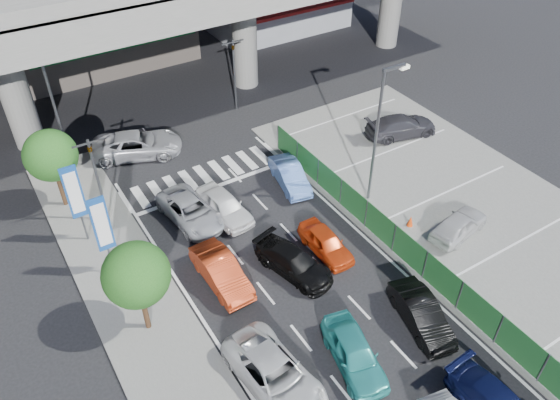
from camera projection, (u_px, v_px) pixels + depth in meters
ground at (331, 322)px, 24.32m from camera, size 120.00×120.00×0.00m
parking_lot at (470, 213)px, 30.14m from camera, size 12.00×28.00×0.06m
sidewalk_left at (149, 327)px, 24.05m from camera, size 4.00×30.00×0.12m
fence_run at (408, 250)px, 26.59m from camera, size 0.16×22.00×1.80m
traffic_light_left at (93, 161)px, 27.20m from camera, size 1.60×1.24×5.20m
traffic_light_right at (234, 57)px, 36.62m from camera, size 1.60×1.24×5.20m
street_lamp_right at (380, 126)px, 28.22m from camera, size 1.65×0.22×8.00m
street_lamp_left at (55, 97)px, 30.57m from camera, size 1.65×0.22×8.00m
signboard_near at (102, 227)px, 24.70m from camera, size 0.80×0.14×4.70m
signboard_far at (75, 195)px, 26.51m from camera, size 0.80×0.14×4.70m
tree_near at (136, 275)px, 21.95m from camera, size 2.80×2.80×4.80m
tree_far at (51, 156)px, 28.53m from camera, size 2.80×2.80×4.80m
sedan_white_mid_left at (275, 374)px, 21.49m from camera, size 2.73×5.15×1.38m
taxi_teal_mid at (354, 353)px, 22.26m from camera, size 2.50×4.31×1.38m
hatch_black_mid_right at (421, 314)px, 23.86m from camera, size 2.26×4.17×1.31m
taxi_orange_left at (221, 272)px, 25.78m from camera, size 1.55×4.22×1.38m
sedan_black_mid at (294, 262)px, 26.36m from camera, size 2.75×4.57×1.24m
taxi_orange_right at (326, 243)px, 27.43m from camera, size 1.49×3.59×1.22m
wagon_silver_front_left at (190, 211)px, 29.31m from camera, size 2.63×4.81×1.28m
sedan_white_front_mid at (224, 206)px, 29.57m from camera, size 2.06×4.20×1.38m
kei_truck_front_right at (290, 176)px, 31.78m from camera, size 2.10×4.10×1.29m
crossing_wagon_silver at (137, 144)px, 34.12m from camera, size 6.03×4.36×1.52m
parked_sedan_white at (459, 225)px, 28.35m from camera, size 3.97×2.20×1.28m
parked_sedan_dgrey at (401, 126)px, 35.85m from camera, size 5.11×3.01×1.39m
traffic_cone at (410, 221)px, 29.07m from camera, size 0.44×0.44×0.64m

